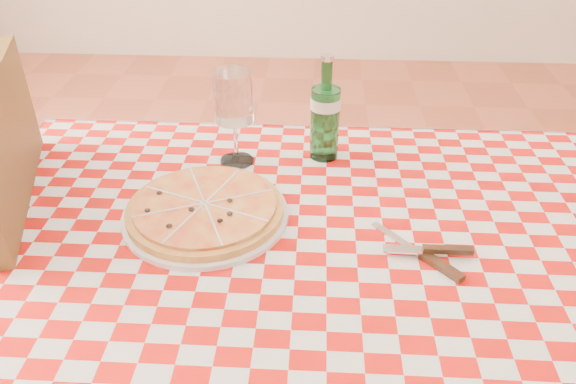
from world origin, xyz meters
name	(u,v)px	position (x,y,z in m)	size (l,w,h in m)	color
dining_table	(297,280)	(0.00, 0.00, 0.66)	(1.20, 0.80, 0.75)	brown
tablecloth	(297,241)	(0.00, 0.00, 0.75)	(1.30, 0.90, 0.01)	#B0100A
pizza_plate	(205,208)	(-0.17, 0.06, 0.78)	(0.31, 0.31, 0.04)	#BA803E
water_bottle	(325,108)	(0.05, 0.30, 0.87)	(0.07, 0.07, 0.23)	#175E25
wine_glass	(235,119)	(-0.14, 0.27, 0.86)	(0.08, 0.08, 0.21)	white
cutlery	(422,251)	(0.21, -0.04, 0.77)	(0.21, 0.18, 0.02)	silver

